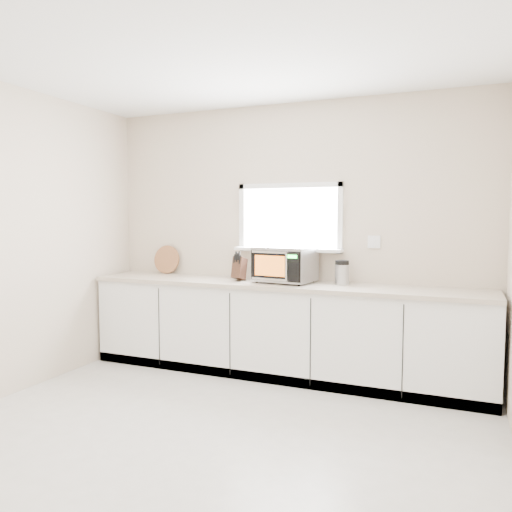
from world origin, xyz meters
The scene contains 8 objects.
ground centered at (0.00, 0.00, 0.00)m, with size 4.00×4.00×0.00m, color beige.
back_wall centered at (0.00, 2.00, 1.36)m, with size 4.00×0.17×2.70m.
cabinets centered at (0.00, 1.70, 0.44)m, with size 3.92×0.60×0.88m, color white.
countertop centered at (0.00, 1.69, 0.90)m, with size 3.92×0.64×0.04m, color #B9AD98.
microwave centered at (0.04, 1.73, 1.10)m, with size 0.59×0.50×0.35m.
knife_block centered at (-0.43, 1.68, 1.05)m, with size 0.10×0.21×0.30m.
cutting_board centered at (-1.45, 1.94, 1.08)m, with size 0.32×0.32×0.02m, color #9E6F3D.
coffee_grinder centered at (0.59, 1.80, 1.04)m, with size 0.16×0.16×0.23m.
Camera 1 is at (1.64, -2.84, 1.56)m, focal length 35.00 mm.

